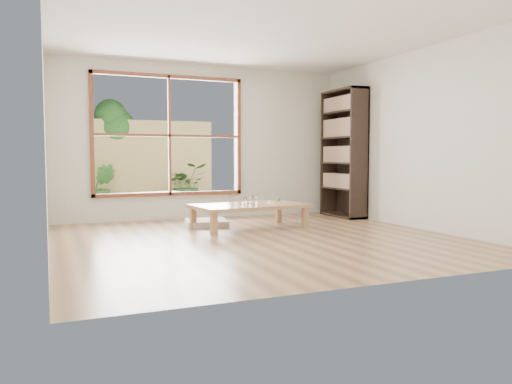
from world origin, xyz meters
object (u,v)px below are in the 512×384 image
low_table (249,207)px  food_tray (276,202)px  garden_bench (149,196)px  bookshelf (344,154)px

low_table → food_tray: bearing=-8.2°
food_tray → garden_bench: bearing=105.1°
bookshelf → garden_bench: bearing=152.0°
bookshelf → garden_bench: bookshelf is taller
food_tray → garden_bench: (-1.44, 2.39, -0.04)m
low_table → bookshelf: bearing=13.3°
food_tray → garden_bench: 2.79m
bookshelf → garden_bench: 3.59m
low_table → bookshelf: 2.34m
low_table → food_tray: (0.42, -0.02, 0.06)m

